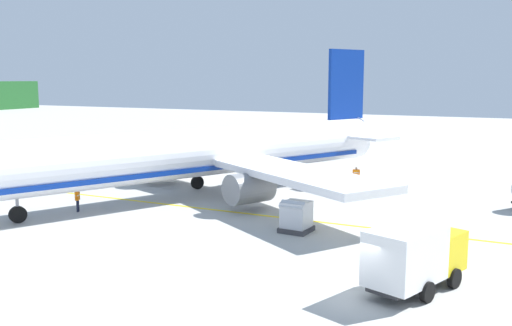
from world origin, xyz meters
The scene contains 7 objects.
airliner_foreground centered at (15.36, 16.66, 3.39)m, with size 38.76×32.73×11.90m.
service_truck_baggage centered at (1.70, -2.23, 1.61)m, with size 5.76×3.89×2.96m.
cargo_container_near centered at (22.11, 9.57, 0.87)m, with size 2.22×2.22×1.84m.
cargo_container_mid centered at (8.45, 6.04, 0.95)m, with size 1.87×1.87×2.01m.
crew_marshaller centered at (6.66, 21.75, 0.99)m, with size 0.59×0.39×1.69m.
crew_loader_left centered at (24.82, 7.01, 0.95)m, with size 0.34×0.61×1.61m.
apron_guide_line centered at (11.32, 11.91, 0.01)m, with size 0.30×60.00×0.01m, color yellow.
Camera 1 is at (-22.98, -6.49, 9.30)m, focal length 40.07 mm.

